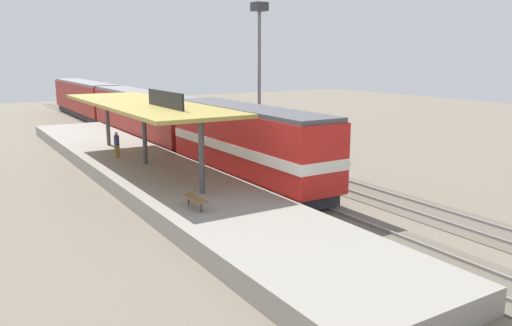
{
  "coord_description": "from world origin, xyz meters",
  "views": [
    {
      "loc": [
        -14.99,
        -29.73,
        7.49
      ],
      "look_at": [
        -1.38,
        -7.79,
        2.0
      ],
      "focal_mm": 35.57,
      "sensor_mm": 36.0,
      "label": 1
    }
  ],
  "objects": [
    {
      "name": "ground_plane",
      "position": [
        2.0,
        0.0,
        0.0
      ],
      "size": [
        120.0,
        120.0,
        0.0
      ],
      "primitive_type": "plane",
      "color": "#706656"
    },
    {
      "name": "track_near",
      "position": [
        0.0,
        0.0,
        0.03
      ],
      "size": [
        3.2,
        110.0,
        0.16
      ],
      "color": "#5F5649",
      "rests_on": "ground"
    },
    {
      "name": "track_far",
      "position": [
        4.6,
        0.0,
        0.03
      ],
      "size": [
        3.2,
        110.0,
        0.16
      ],
      "color": "#5F5649",
      "rests_on": "ground"
    },
    {
      "name": "platform",
      "position": [
        -4.6,
        0.0,
        0.45
      ],
      "size": [
        6.0,
        44.0,
        0.9
      ],
      "primitive_type": "cube",
      "color": "gray",
      "rests_on": "ground"
    },
    {
      "name": "station_canopy",
      "position": [
        -4.6,
        -0.09,
        4.53
      ],
      "size": [
        5.2,
        18.0,
        4.7
      ],
      "color": "#47474C",
      "rests_on": "platform"
    },
    {
      "name": "platform_bench",
      "position": [
        -6.0,
        -10.13,
        1.34
      ],
      "size": [
        0.44,
        1.7,
        0.5
      ],
      "color": "#333338",
      "rests_on": "platform"
    },
    {
      "name": "locomotive",
      "position": [
        0.0,
        -4.59,
        2.41
      ],
      "size": [
        2.93,
        14.43,
        4.44
      ],
      "color": "#28282D",
      "rests_on": "track_near"
    },
    {
      "name": "passenger_carriage_front",
      "position": [
        0.0,
        13.41,
        2.31
      ],
      "size": [
        2.9,
        20.0,
        4.24
      ],
      "color": "#28282D",
      "rests_on": "track_near"
    },
    {
      "name": "passenger_carriage_rear",
      "position": [
        0.0,
        34.21,
        2.31
      ],
      "size": [
        2.9,
        20.0,
        4.24
      ],
      "color": "#28282D",
      "rests_on": "track_near"
    },
    {
      "name": "light_mast",
      "position": [
        7.8,
        6.47,
        8.4
      ],
      "size": [
        1.1,
        1.1,
        11.7
      ],
      "color": "slate",
      "rests_on": "ground"
    },
    {
      "name": "person_waiting",
      "position": [
        -5.53,
        2.8,
        1.85
      ],
      "size": [
        0.34,
        0.34,
        1.71
      ],
      "color": "olive",
      "rests_on": "platform"
    }
  ]
}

